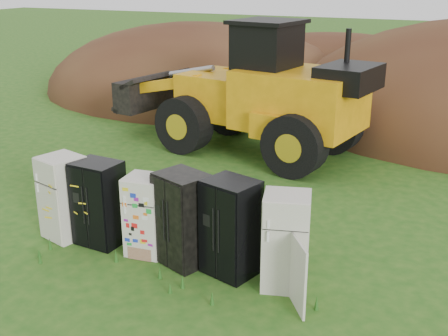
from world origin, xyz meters
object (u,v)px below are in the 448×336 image
(fridge_sticker, at_px, (146,215))
(fridge_open_door, at_px, (286,241))
(wheel_loader, at_px, (238,85))
(fridge_black_right, at_px, (231,228))
(fridge_dark_mid, at_px, (183,219))
(fridge_black_side, at_px, (99,203))
(fridge_leftmost, at_px, (64,197))

(fridge_sticker, height_order, fridge_open_door, fridge_open_door)
(wheel_loader, bearing_deg, fridge_black_right, -57.61)
(fridge_black_right, bearing_deg, fridge_sticker, -163.94)
(fridge_black_right, bearing_deg, wheel_loader, 128.75)
(fridge_dark_mid, bearing_deg, fridge_open_door, 20.43)
(fridge_black_side, height_order, fridge_sticker, fridge_black_side)
(fridge_sticker, xyz_separation_m, fridge_black_right, (1.78, -0.01, 0.10))
(wheel_loader, bearing_deg, fridge_black_side, -79.62)
(fridge_black_side, distance_m, wheel_loader, 7.16)
(fridge_leftmost, relative_size, fridge_open_door, 1.01)
(fridge_leftmost, xyz_separation_m, fridge_dark_mid, (2.72, 0.04, 0.02))
(fridge_black_side, bearing_deg, fridge_open_door, 3.15)
(fridge_dark_mid, relative_size, fridge_black_right, 0.99)
(fridge_black_side, height_order, fridge_dark_mid, fridge_dark_mid)
(fridge_dark_mid, height_order, fridge_open_door, fridge_dark_mid)
(fridge_sticker, relative_size, fridge_open_door, 0.92)
(fridge_leftmost, bearing_deg, wheel_loader, 99.70)
(fridge_dark_mid, bearing_deg, fridge_black_side, -159.72)
(fridge_leftmost, relative_size, fridge_black_side, 1.01)
(fridge_dark_mid, relative_size, wheel_loader, 0.22)
(fridge_black_right, distance_m, fridge_open_door, 1.04)
(fridge_sticker, xyz_separation_m, wheel_loader, (-1.14, 7.07, 1.17))
(fridge_black_right, relative_size, fridge_open_door, 1.04)
(fridge_leftmost, bearing_deg, fridge_dark_mid, 16.72)
(fridge_open_door, height_order, wheel_loader, wheel_loader)
(fridge_black_right, bearing_deg, fridge_open_door, 14.01)
(fridge_leftmost, distance_m, fridge_dark_mid, 2.73)
(fridge_open_door, bearing_deg, fridge_leftmost, 165.04)
(fridge_sticker, bearing_deg, fridge_dark_mid, -8.37)
(fridge_sticker, bearing_deg, fridge_leftmost, 175.73)
(wheel_loader, bearing_deg, fridge_open_door, -50.95)
(fridge_sticker, relative_size, fridge_black_right, 0.89)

